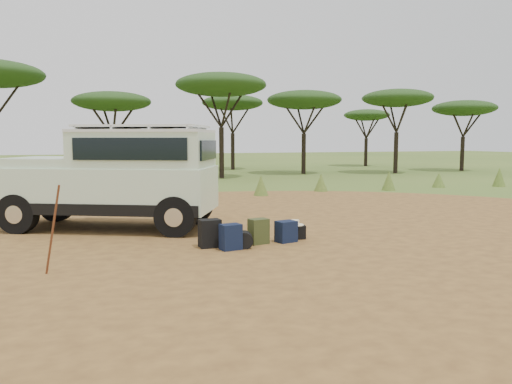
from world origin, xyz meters
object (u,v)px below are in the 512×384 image
object	(u,v)px
backpack_olive	(259,231)
backpack_black	(210,233)
hard_case	(295,232)
walking_staff	(53,230)
backpack_navy	(231,237)
safari_vehicle	(117,179)
duffel_navy	(286,232)

from	to	relation	value
backpack_olive	backpack_black	bearing A→B (deg)	168.89
hard_case	walking_staff	bearing A→B (deg)	-153.10
backpack_navy	walking_staff	bearing A→B (deg)	-176.46
safari_vehicle	backpack_navy	distance (m)	3.96
backpack_navy	hard_case	distance (m)	1.79
walking_staff	duffel_navy	size ratio (longest dim) A/B	3.24
backpack_navy	backpack_olive	world-z (taller)	backpack_olive
hard_case	duffel_navy	bearing A→B (deg)	-128.69
backpack_black	backpack_navy	size ratio (longest dim) A/B	1.11
backpack_black	safari_vehicle	bearing A→B (deg)	116.68
backpack_olive	duffel_navy	distance (m)	0.63
walking_staff	backpack_navy	world-z (taller)	walking_staff
backpack_navy	duffel_navy	size ratio (longest dim) A/B	1.13
walking_staff	backpack_olive	size ratio (longest dim) A/B	2.78
safari_vehicle	duffel_navy	world-z (taller)	safari_vehicle
backpack_olive	walking_staff	bearing A→B (deg)	-174.46
safari_vehicle	hard_case	distance (m)	4.65
hard_case	backpack_navy	bearing A→B (deg)	-148.92
walking_staff	backpack_olive	world-z (taller)	walking_staff
safari_vehicle	walking_staff	bearing A→B (deg)	-81.70
duffel_navy	safari_vehicle	bearing A→B (deg)	125.01
safari_vehicle	backpack_navy	size ratio (longest dim) A/B	10.61
backpack_olive	backpack_navy	bearing A→B (deg)	-164.14
walking_staff	backpack_black	bearing A→B (deg)	-39.75
walking_staff	hard_case	size ratio (longest dim) A/B	3.44
walking_staff	duffel_navy	bearing A→B (deg)	-47.72
backpack_olive	safari_vehicle	bearing A→B (deg)	122.01
duffel_navy	hard_case	bearing A→B (deg)	27.02
backpack_black	duffel_navy	bearing A→B (deg)	-3.78
walking_staff	hard_case	bearing A→B (deg)	-45.55
duffel_navy	backpack_black	bearing A→B (deg)	165.43
hard_case	backpack_black	bearing A→B (deg)	-162.11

